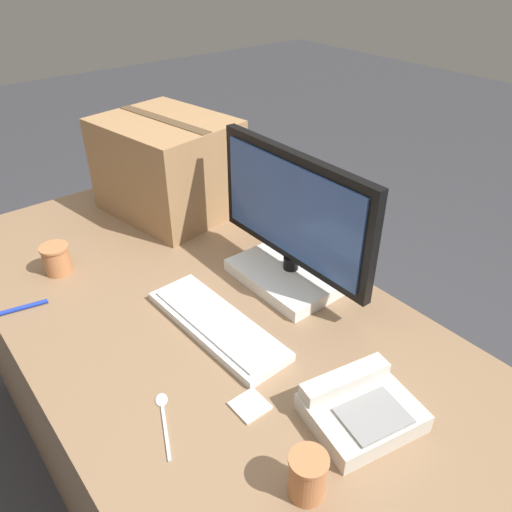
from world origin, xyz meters
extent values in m
plane|color=#38383D|center=(0.00, 0.00, 0.00)|extent=(12.00, 12.00, 0.00)
cube|color=#8C6B4C|center=(0.00, 0.00, 0.38)|extent=(1.80, 0.90, 0.75)
cube|color=white|center=(0.05, 0.29, 0.77)|extent=(0.32, 0.25, 0.04)
cylinder|color=black|center=(0.05, 0.29, 0.81)|extent=(0.04, 0.04, 0.04)
cube|color=black|center=(0.05, 0.29, 0.99)|extent=(0.56, 0.03, 0.31)
cube|color=#2D4C8C|center=(0.05, 0.27, 0.99)|extent=(0.51, 0.01, 0.26)
cube|color=silver|center=(0.09, -0.01, 0.76)|extent=(0.44, 0.16, 0.02)
cube|color=silver|center=(0.09, -0.01, 0.78)|extent=(0.40, 0.13, 0.01)
cube|color=beige|center=(0.52, 0.06, 0.78)|extent=(0.22, 0.25, 0.04)
cube|color=beige|center=(0.45, 0.07, 0.81)|extent=(0.09, 0.21, 0.03)
cube|color=gray|center=(0.55, 0.05, 0.80)|extent=(0.13, 0.15, 0.01)
cylinder|color=#BC7547|center=(-0.41, -0.23, 0.79)|extent=(0.08, 0.08, 0.08)
cylinder|color=#BC7547|center=(-0.41, -0.23, 0.84)|extent=(0.08, 0.08, 0.01)
cylinder|color=#BC7547|center=(0.56, -0.14, 0.80)|extent=(0.07, 0.07, 0.09)
cylinder|color=#BC7547|center=(0.56, -0.14, 0.85)|extent=(0.07, 0.07, 0.01)
cube|color=silver|center=(0.29, -0.27, 0.75)|extent=(0.13, 0.06, 0.00)
ellipsoid|color=silver|center=(0.21, -0.24, 0.75)|extent=(0.05, 0.04, 0.00)
cube|color=#9E754C|center=(-0.56, 0.24, 0.92)|extent=(0.49, 0.43, 0.33)
cube|color=brown|center=(-0.56, 0.24, 1.09)|extent=(0.43, 0.11, 0.00)
cylinder|color=#1933B2|center=(-0.30, -0.38, 0.76)|extent=(0.04, 0.13, 0.01)
cube|color=silver|center=(0.34, -0.10, 0.76)|extent=(0.07, 0.07, 0.01)
camera|label=1|loc=(0.91, -0.54, 1.61)|focal=35.00mm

